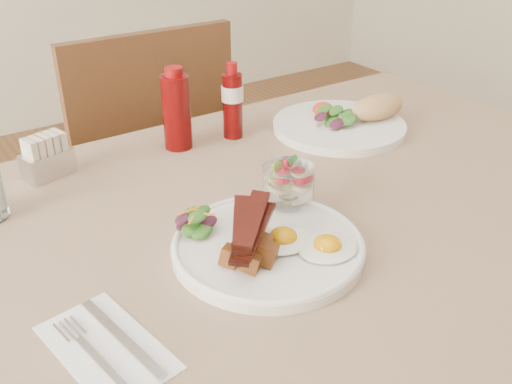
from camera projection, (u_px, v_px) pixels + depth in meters
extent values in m
cylinder|color=brown|center=(372.00, 212.00, 1.70)|extent=(0.06, 0.06, 0.71)
cube|color=brown|center=(296.00, 214.00, 0.97)|extent=(1.30, 0.85, 0.04)
cube|color=#9E8060|center=(297.00, 203.00, 0.96)|extent=(1.33, 0.88, 0.00)
cylinder|color=brown|center=(107.00, 304.00, 1.53)|extent=(0.04, 0.04, 0.45)
cylinder|color=brown|center=(221.00, 260.00, 1.71)|extent=(0.04, 0.04, 0.45)
cylinder|color=brown|center=(64.00, 242.00, 1.79)|extent=(0.04, 0.04, 0.45)
cylinder|color=brown|center=(167.00, 209.00, 1.97)|extent=(0.04, 0.04, 0.45)
cube|color=brown|center=(132.00, 182.00, 1.64)|extent=(0.42, 0.42, 0.03)
cube|color=brown|center=(156.00, 128.00, 1.38)|extent=(0.42, 0.03, 0.46)
cylinder|color=white|center=(268.00, 247.00, 0.83)|extent=(0.28, 0.28, 0.02)
ellipsoid|color=white|center=(327.00, 247.00, 0.80)|extent=(0.11, 0.10, 0.01)
ellipsoid|color=orange|center=(328.00, 244.00, 0.80)|extent=(0.04, 0.04, 0.02)
ellipsoid|color=white|center=(283.00, 240.00, 0.82)|extent=(0.11, 0.10, 0.01)
ellipsoid|color=orange|center=(283.00, 236.00, 0.82)|extent=(0.04, 0.04, 0.02)
cube|color=brown|center=(241.00, 250.00, 0.78)|extent=(0.03, 0.03, 0.03)
cube|color=brown|center=(260.00, 245.00, 0.79)|extent=(0.04, 0.04, 0.03)
cube|color=brown|center=(251.00, 262.00, 0.76)|extent=(0.03, 0.03, 0.02)
cube|color=brown|center=(249.00, 237.00, 0.81)|extent=(0.03, 0.03, 0.03)
cube|color=brown|center=(266.00, 254.00, 0.77)|extent=(0.04, 0.04, 0.03)
cube|color=brown|center=(231.00, 256.00, 0.77)|extent=(0.03, 0.03, 0.02)
cube|color=brown|center=(251.00, 233.00, 0.78)|extent=(0.03, 0.03, 0.03)
cube|color=brown|center=(250.00, 241.00, 0.77)|extent=(0.03, 0.03, 0.02)
cube|color=#4F100D|center=(246.00, 234.00, 0.77)|extent=(0.11, 0.11, 0.01)
cube|color=#4F100D|center=(255.00, 229.00, 0.77)|extent=(0.12, 0.10, 0.01)
cube|color=#4F100D|center=(243.00, 224.00, 0.77)|extent=(0.09, 0.12, 0.01)
cube|color=#4F100D|center=(252.00, 218.00, 0.77)|extent=(0.11, 0.11, 0.01)
ellipsoid|color=#285215|center=(196.00, 230.00, 0.84)|extent=(0.04, 0.04, 0.01)
ellipsoid|color=#285215|center=(206.00, 223.00, 0.85)|extent=(0.04, 0.03, 0.01)
ellipsoid|color=#3B1225|center=(185.00, 225.00, 0.85)|extent=(0.04, 0.03, 0.01)
ellipsoid|color=#285215|center=(202.00, 231.00, 0.83)|extent=(0.04, 0.04, 0.01)
ellipsoid|color=#285215|center=(191.00, 229.00, 0.83)|extent=(0.04, 0.03, 0.01)
ellipsoid|color=#3B1225|center=(209.00, 222.00, 0.84)|extent=(0.03, 0.03, 0.01)
ellipsoid|color=#285215|center=(191.00, 213.00, 0.85)|extent=(0.04, 0.03, 0.01)
ellipsoid|color=#285215|center=(202.00, 212.00, 0.85)|extent=(0.04, 0.03, 0.01)
ellipsoid|color=#3B1225|center=(183.00, 219.00, 0.83)|extent=(0.03, 0.03, 0.01)
ellipsoid|color=#285215|center=(197.00, 217.00, 0.82)|extent=(0.04, 0.03, 0.01)
cylinder|color=orange|center=(199.00, 211.00, 0.83)|extent=(0.01, 0.04, 0.01)
cylinder|color=orange|center=(189.00, 211.00, 0.84)|extent=(0.04, 0.00, 0.01)
cylinder|color=orange|center=(204.00, 214.00, 0.83)|extent=(0.03, 0.03, 0.01)
cylinder|color=orange|center=(194.00, 217.00, 0.82)|extent=(0.03, 0.02, 0.01)
cylinder|color=white|center=(288.00, 203.00, 0.91)|extent=(0.04, 0.04, 0.01)
cylinder|color=white|center=(288.00, 197.00, 0.91)|extent=(0.02, 0.02, 0.01)
cylinder|color=white|center=(289.00, 180.00, 0.89)|extent=(0.08, 0.08, 0.05)
cylinder|color=#FFE9B4|center=(280.00, 186.00, 0.90)|extent=(0.02, 0.02, 0.01)
cylinder|color=#FFE9B4|center=(297.00, 183.00, 0.90)|extent=(0.02, 0.02, 0.01)
cylinder|color=#FFE9B4|center=(284.00, 177.00, 0.90)|extent=(0.02, 0.02, 0.01)
cylinder|color=#93B236|center=(280.00, 172.00, 0.89)|extent=(0.03, 0.03, 0.01)
cone|color=red|center=(298.00, 172.00, 0.88)|extent=(0.02, 0.02, 0.02)
cone|color=red|center=(283.00, 172.00, 0.87)|extent=(0.02, 0.02, 0.02)
cone|color=red|center=(286.00, 163.00, 0.89)|extent=(0.02, 0.02, 0.02)
ellipsoid|color=#2C7B30|center=(291.00, 161.00, 0.88)|extent=(0.02, 0.01, 0.00)
ellipsoid|color=#2C7B30|center=(295.00, 158.00, 0.88)|extent=(0.02, 0.01, 0.00)
cylinder|color=white|center=(339.00, 126.00, 1.23)|extent=(0.28, 0.28, 0.02)
ellipsoid|color=#285215|center=(333.00, 123.00, 1.21)|extent=(0.05, 0.04, 0.01)
ellipsoid|color=#285215|center=(332.00, 115.00, 1.24)|extent=(0.04, 0.03, 0.01)
ellipsoid|color=#3B1225|center=(337.00, 124.00, 1.19)|extent=(0.04, 0.03, 0.01)
ellipsoid|color=#285215|center=(348.00, 120.00, 1.19)|extent=(0.05, 0.04, 0.01)
ellipsoid|color=#285215|center=(347.00, 113.00, 1.22)|extent=(0.04, 0.03, 0.01)
ellipsoid|color=#3B1225|center=(321.00, 117.00, 1.20)|extent=(0.04, 0.03, 0.01)
ellipsoid|color=#285215|center=(336.00, 110.00, 1.22)|extent=(0.04, 0.03, 0.01)
ellipsoid|color=#285215|center=(324.00, 109.00, 1.22)|extent=(0.04, 0.03, 0.01)
ellipsoid|color=red|center=(322.00, 111.00, 1.24)|extent=(0.05, 0.04, 0.03)
ellipsoid|color=tan|center=(378.00, 106.00, 1.24)|extent=(0.15, 0.09, 0.05)
cylinder|color=#510405|center=(177.00, 113.00, 1.12)|extent=(0.07, 0.07, 0.15)
cylinder|color=maroon|center=(174.00, 72.00, 1.08)|extent=(0.05, 0.05, 0.02)
cylinder|color=#510405|center=(233.00, 106.00, 1.17)|extent=(0.05, 0.05, 0.13)
cylinder|color=white|center=(232.00, 93.00, 1.15)|extent=(0.06, 0.06, 0.03)
cylinder|color=maroon|center=(232.00, 69.00, 1.13)|extent=(0.03, 0.03, 0.02)
cube|color=silver|center=(48.00, 164.00, 1.03)|extent=(0.10, 0.07, 0.05)
cube|color=beige|center=(30.00, 155.00, 1.00)|extent=(0.02, 0.04, 0.05)
cube|color=beige|center=(38.00, 152.00, 1.01)|extent=(0.02, 0.04, 0.05)
cube|color=beige|center=(45.00, 149.00, 1.02)|extent=(0.02, 0.04, 0.05)
cube|color=beige|center=(52.00, 147.00, 1.03)|extent=(0.02, 0.04, 0.05)
cube|color=beige|center=(59.00, 144.00, 1.04)|extent=(0.02, 0.04, 0.05)
cube|color=white|center=(107.00, 347.00, 0.66)|extent=(0.12, 0.19, 0.00)
cube|color=silver|center=(121.00, 337.00, 0.67)|extent=(0.04, 0.17, 0.00)
cube|color=silver|center=(104.00, 366.00, 0.63)|extent=(0.03, 0.12, 0.00)
cube|color=silver|center=(61.00, 333.00, 0.68)|extent=(0.01, 0.04, 0.00)
cube|color=silver|center=(67.00, 330.00, 0.68)|extent=(0.01, 0.04, 0.00)
cube|color=silver|center=(73.00, 327.00, 0.68)|extent=(0.01, 0.04, 0.00)
cube|color=silver|center=(78.00, 325.00, 0.69)|extent=(0.01, 0.04, 0.00)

